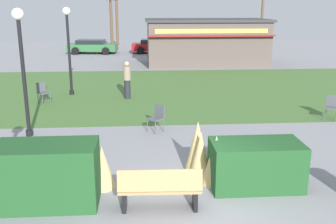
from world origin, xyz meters
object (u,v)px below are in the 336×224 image
(park_bench, at_px, (160,188))
(tree_left_bg, at_px, (111,23))
(lamppost_far, at_px, (68,40))
(person_strolling, at_px, (127,80))
(cafe_chair_center, at_px, (332,105))
(parked_car_center_slot, at_px, (156,46))
(parked_car_west_slot, at_px, (92,46))
(lamppost_mid, at_px, (22,57))
(tree_center_bg, at_px, (262,16))
(food_kiosk, at_px, (206,42))
(parked_car_east_slot, at_px, (206,45))
(tree_right_bg, at_px, (117,21))
(cafe_chair_east, at_px, (43,91))
(cafe_chair_west, at_px, (157,116))

(park_bench, distance_m, tree_left_bg, 32.17)
(lamppost_far, distance_m, person_strolling, 3.31)
(cafe_chair_center, distance_m, parked_car_center_slot, 21.99)
(lamppost_far, distance_m, parked_car_west_slot, 16.51)
(lamppost_mid, xyz_separation_m, lamppost_far, (0.36, 6.06, 0.00))
(tree_center_bg, bearing_deg, food_kiosk, -120.86)
(tree_left_bg, relative_size, tree_center_bg, 0.84)
(parked_car_west_slot, relative_size, parked_car_center_slot, 1.01)
(tree_center_bg, bearing_deg, lamppost_mid, -119.45)
(tree_left_bg, bearing_deg, cafe_chair_center, -69.12)
(lamppost_far, distance_m, parked_car_east_slot, 18.85)
(lamppost_far, height_order, cafe_chair_center, lamppost_far)
(park_bench, relative_size, tree_left_bg, 0.30)
(lamppost_far, xyz_separation_m, person_strolling, (2.67, -1.00, -1.68))
(tree_right_bg, bearing_deg, tree_left_bg, -96.97)
(tree_center_bg, bearing_deg, parked_car_center_slot, -149.33)
(tree_center_bg, bearing_deg, parked_car_west_slot, -158.17)
(lamppost_far, bearing_deg, person_strolling, -20.64)
(lamppost_far, relative_size, cafe_chair_east, 4.52)
(tree_right_bg, bearing_deg, lamppost_mid, -92.37)
(parked_car_west_slot, xyz_separation_m, parked_car_east_slot, (10.06, -0.00, 0.00))
(cafe_chair_east, bearing_deg, tree_center_bg, 55.34)
(cafe_chair_west, xyz_separation_m, tree_center_bg, (12.36, 29.09, 2.44))
(lamppost_far, xyz_separation_m, cafe_chair_center, (10.31, -4.87, -2.01))
(person_strolling, height_order, parked_car_east_slot, person_strolling)
(lamppost_mid, relative_size, cafe_chair_west, 4.52)
(park_bench, height_order, person_strolling, person_strolling)
(parked_car_west_slot, distance_m, parked_car_center_slot, 5.54)
(cafe_chair_east, relative_size, parked_car_center_slot, 0.21)
(person_strolling, distance_m, parked_car_east_slot, 18.55)
(lamppost_far, height_order, parked_car_west_slot, lamppost_far)
(parked_car_west_slot, height_order, tree_left_bg, tree_left_bg)
(food_kiosk, xyz_separation_m, parked_car_center_slot, (-3.33, 6.90, -0.95))
(parked_car_east_slot, relative_size, tree_center_bg, 0.65)
(cafe_chair_west, distance_m, tree_left_bg, 26.98)
(tree_right_bg, xyz_separation_m, tree_center_bg, (15.29, -0.73, 0.44))
(food_kiosk, bearing_deg, parked_car_west_slot, 142.12)
(parked_car_center_slot, height_order, tree_center_bg, tree_center_bg)
(lamppost_far, distance_m, cafe_chair_west, 7.28)
(park_bench, bearing_deg, cafe_chair_west, 88.07)
(lamppost_far, bearing_deg, cafe_chair_center, -25.29)
(parked_car_east_slot, bearing_deg, park_bench, -101.35)
(tree_center_bg, bearing_deg, cafe_chair_west, -113.02)
(parked_car_center_slot, bearing_deg, tree_center_bg, 30.67)
(person_strolling, bearing_deg, parked_car_east_slot, 109.86)
(cafe_chair_east, distance_m, person_strolling, 3.68)
(food_kiosk, relative_size, tree_center_bg, 1.28)
(lamppost_mid, bearing_deg, food_kiosk, 61.83)
(parked_car_east_slot, distance_m, tree_center_bg, 10.08)
(tree_center_bg, bearing_deg, cafe_chair_east, -124.66)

